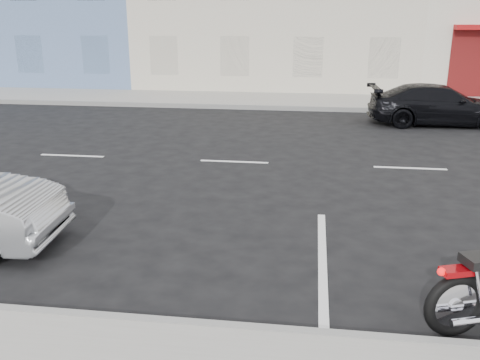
% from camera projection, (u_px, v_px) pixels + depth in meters
% --- Properties ---
extents(ground, '(120.00, 120.00, 0.00)m').
position_uv_depth(ground, '(320.00, 165.00, 12.26)').
color(ground, black).
rests_on(ground, ground).
extents(sidewalk_far, '(80.00, 3.40, 0.15)m').
position_uv_depth(sidewalk_far, '(191.00, 99.00, 21.11)').
color(sidewalk_far, gray).
rests_on(sidewalk_far, ground).
extents(curb_far, '(80.00, 0.12, 0.16)m').
position_uv_depth(curb_far, '(181.00, 106.00, 19.50)').
color(curb_far, gray).
rests_on(curb_far, ground).
extents(car_far, '(4.34, 1.95, 1.24)m').
position_uv_depth(car_far, '(439.00, 105.00, 16.47)').
color(car_far, black).
rests_on(car_far, ground).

